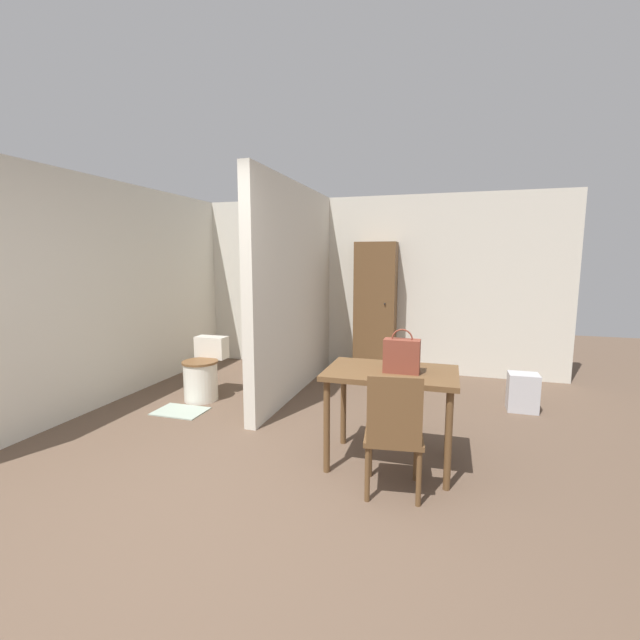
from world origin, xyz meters
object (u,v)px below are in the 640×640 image
(toilet, at_px, (203,373))
(space_heater, at_px, (523,392))
(handbag, at_px, (402,355))
(wooden_chair, at_px, (394,431))
(wooden_cabinet, at_px, (375,309))
(dining_table, at_px, (391,383))

(toilet, bearing_deg, space_heater, 10.25)
(handbag, distance_m, space_heater, 2.13)
(wooden_chair, height_order, handbag, handbag)
(wooden_chair, xyz_separation_m, wooden_cabinet, (-0.66, 3.16, 0.46))
(dining_table, height_order, wooden_chair, wooden_chair)
(wooden_cabinet, height_order, space_heater, wooden_cabinet)
(space_heater, bearing_deg, toilet, -169.75)
(toilet, height_order, wooden_cabinet, wooden_cabinet)
(dining_table, xyz_separation_m, handbag, (0.08, -0.04, 0.24))
(handbag, bearing_deg, space_heater, 55.81)
(dining_table, bearing_deg, handbag, -25.50)
(toilet, xyz_separation_m, wooden_cabinet, (1.72, 1.71, 0.63))
(space_heater, bearing_deg, wooden_cabinet, 148.90)
(dining_table, relative_size, handbag, 2.98)
(toilet, height_order, handbag, handbag)
(dining_table, bearing_deg, toilet, 156.76)
(toilet, distance_m, handbag, 2.66)
(dining_table, height_order, handbag, handbag)
(wooden_chair, height_order, wooden_cabinet, wooden_cabinet)
(wooden_chair, relative_size, handbag, 2.61)
(wooden_chair, height_order, space_heater, wooden_chair)
(wooden_chair, bearing_deg, wooden_cabinet, 94.59)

